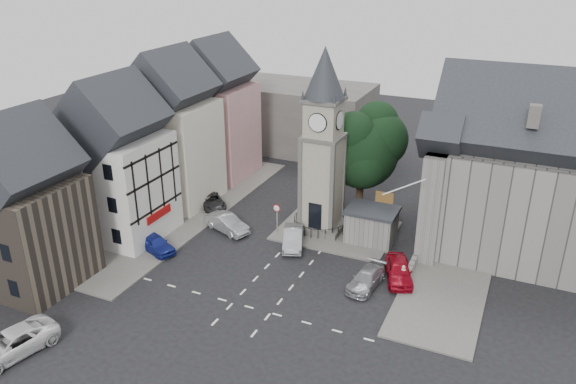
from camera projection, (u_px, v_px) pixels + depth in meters
The scene contains 25 objects.
ground at pixel (284, 271), 44.20m from camera, with size 120.00×120.00×0.00m, color black.
pavement_west at pixel (192, 212), 53.91m from camera, with size 6.00×30.00×0.14m, color #595651.
pavement_east at pixel (456, 255), 46.33m from camera, with size 6.00×26.00×0.14m, color #595651.
central_island at pixel (336, 231), 50.29m from camera, with size 10.00×8.00×0.16m, color #595651.
road_markings at pixel (252, 308), 39.60m from camera, with size 20.00×8.00×0.01m, color silver.
clock_tower at pixel (323, 143), 47.65m from camera, with size 4.86×4.86×16.25m.
stone_shelter at pixel (371, 225), 48.04m from camera, with size 4.30×3.30×3.08m.
town_tree at pixel (363, 142), 51.54m from camera, with size 7.20×7.20×10.80m.
warning_sign_post at pixel (277, 213), 49.15m from camera, with size 0.70×0.19×2.85m.
terrace_pink at pixel (216, 117), 60.81m from camera, with size 8.10×7.60×12.80m.
terrace_cream at pixel (173, 137), 54.12m from camera, with size 8.10×7.60×12.80m.
terrace_tudor at pixel (118, 168), 47.59m from camera, with size 8.10×7.60×12.00m.
building_sw_stone at pixel (21, 216), 40.97m from camera, with size 8.60×7.60×10.40m.
backdrop_west at pixel (290, 116), 70.55m from camera, with size 20.00×10.00×8.00m, color #4C4944.
east_building at pixel (517, 180), 45.01m from camera, with size 14.40×11.40×12.60m.
east_boundary_wall at pixel (428, 234), 48.91m from camera, with size 0.40×16.00×0.90m, color slate.
flagpole at pixel (404, 187), 41.74m from camera, with size 3.68×0.10×2.74m.
car_west_blue at pixel (155, 243), 46.78m from camera, with size 1.69×4.20×1.43m, color navy.
car_west_silver at pixel (227, 223), 50.13m from camera, with size 1.61×4.62×1.52m, color #929499.
car_west_grey at pixel (212, 201), 54.98m from camera, with size 2.07×4.49×1.25m, color #272729.
car_island_silver at pixel (293, 238), 47.63m from camera, with size 1.59×4.55×1.50m, color #A0A4A9.
car_island_east at pixel (366, 279), 41.89m from camera, with size 1.79×4.40×1.28m, color gray.
car_east_red at pixel (399, 270), 42.73m from camera, with size 1.87×4.64×1.58m, color maroon.
van_sw_white at pixel (11, 344), 34.78m from camera, with size 2.61×5.66×1.57m, color silver.
pedestrian at pixel (403, 274), 42.18m from camera, with size 0.58×0.38×1.58m, color beige.
Camera 1 is at (15.97, -34.58, 23.27)m, focal length 35.00 mm.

